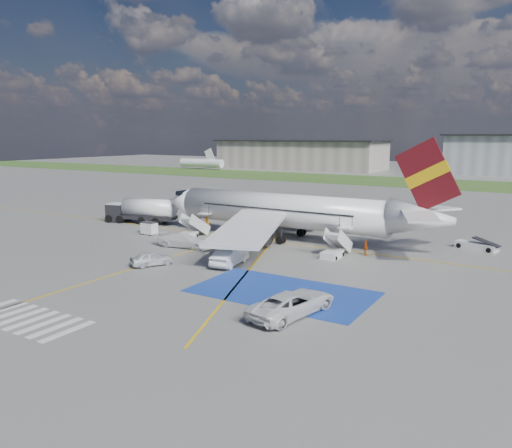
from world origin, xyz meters
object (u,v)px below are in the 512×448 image
object	(u,v)px
belt_loader	(476,246)
car_silver_a	(152,259)
van_white_b	(185,239)
fuel_tanker	(142,213)
car_silver_b	(230,256)
gpu_cart	(149,229)
van_white_a	(293,299)
airliner	(292,211)

from	to	relation	value
belt_loader	car_silver_a	size ratio (longest dim) A/B	1.19
belt_loader	van_white_b	bearing A→B (deg)	-134.80
fuel_tanker	car_silver_b	distance (m)	26.55
gpu_cart	car_silver_b	distance (m)	18.09
van_white_b	van_white_a	bearing A→B (deg)	-129.48
van_white_b	car_silver_a	bearing A→B (deg)	-170.39
gpu_cart	car_silver_b	xyz separation A→B (m)	(16.73, -6.88, 0.13)
car_silver_b	van_white_b	xyz separation A→B (m)	(-8.46, 3.66, 0.13)
van_white_b	car_silver_b	bearing A→B (deg)	-120.67
gpu_cart	belt_loader	bearing A→B (deg)	21.85
airliner	van_white_a	bearing A→B (deg)	-62.47
car_silver_b	fuel_tanker	bearing A→B (deg)	-36.74
gpu_cart	van_white_a	size ratio (longest dim) A/B	0.34
van_white_a	car_silver_a	bearing A→B (deg)	-4.91
airliner	belt_loader	bearing A→B (deg)	17.08
gpu_cart	van_white_a	distance (m)	31.88
car_silver_a	car_silver_b	world-z (taller)	car_silver_b
car_silver_a	van_white_a	size ratio (longest dim) A/B	0.70
airliner	car_silver_a	distance (m)	18.44
belt_loader	car_silver_b	distance (m)	26.95
gpu_cart	car_silver_a	size ratio (longest dim) A/B	0.49
fuel_tanker	car_silver_b	size ratio (longest dim) A/B	2.02
airliner	van_white_b	bearing A→B (deg)	-130.03
car_silver_b	gpu_cart	bearing A→B (deg)	-30.98
airliner	gpu_cart	size ratio (longest dim) A/B	18.68
car_silver_a	belt_loader	bearing A→B (deg)	-107.78
fuel_tanker	gpu_cart	xyz separation A→B (m)	(6.69, -5.63, -0.73)
airliner	car_silver_a	world-z (taller)	airliner
car_silver_a	van_white_b	distance (m)	8.00
fuel_tanker	car_silver_a	xyz separation A→B (m)	(17.27, -16.50, -0.77)
gpu_cart	car_silver_a	distance (m)	15.18
car_silver_b	airliner	bearing A→B (deg)	-97.10
airliner	fuel_tanker	xyz separation A→B (m)	(-23.06, -0.80, -1.95)
gpu_cart	fuel_tanker	bearing A→B (deg)	142.63
belt_loader	car_silver_b	world-z (taller)	car_silver_b
airliner	fuel_tanker	size ratio (longest dim) A/B	3.54
van_white_a	van_white_b	bearing A→B (deg)	-21.96
fuel_tanker	van_white_b	bearing A→B (deg)	-42.79
fuel_tanker	van_white_a	distance (m)	40.50
airliner	van_white_b	xyz separation A→B (m)	(-8.10, -9.65, -2.42)
gpu_cart	car_silver_b	size ratio (longest dim) A/B	0.38
belt_loader	van_white_b	size ratio (longest dim) A/B	0.95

